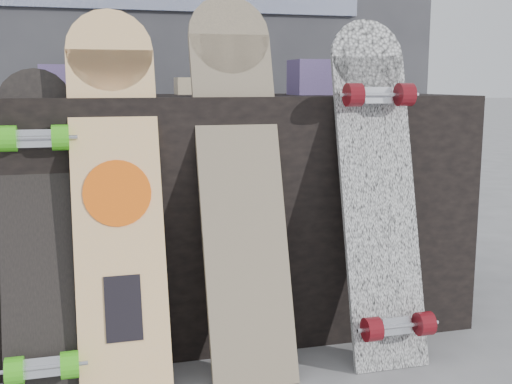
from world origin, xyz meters
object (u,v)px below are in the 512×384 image
object	(u,v)px
longboard_celtic	(240,171)
longboard_cascadia	(379,185)
vendor_table	(226,211)
skateboard_dark	(39,229)
longboard_geisha	(117,188)

from	to	relation	value
longboard_celtic	longboard_cascadia	size ratio (longest dim) A/B	1.06
vendor_table	longboard_celtic	distance (m)	0.38
longboard_celtic	skateboard_dark	distance (m)	0.58
longboard_cascadia	vendor_table	bearing A→B (deg)	134.78
vendor_table	skateboard_dark	bearing A→B (deg)	-149.06
vendor_table	longboard_cascadia	size ratio (longest dim) A/B	1.54
longboard_geisha	longboard_celtic	distance (m)	0.36
longboard_geisha	skateboard_dark	bearing A→B (deg)	-178.35
longboard_celtic	skateboard_dark	size ratio (longest dim) A/B	1.25
longboard_geisha	skateboard_dark	xyz separation A→B (m)	(-0.21, -0.01, -0.10)
longboard_celtic	longboard_geisha	bearing A→B (deg)	-177.09
skateboard_dark	longboard_celtic	bearing A→B (deg)	2.44
longboard_geisha	longboard_celtic	bearing A→B (deg)	2.91
longboard_celtic	skateboard_dark	xyz separation A→B (m)	(-0.56, -0.02, -0.13)
longboard_geisha	longboard_cascadia	size ratio (longest dim) A/B	1.01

